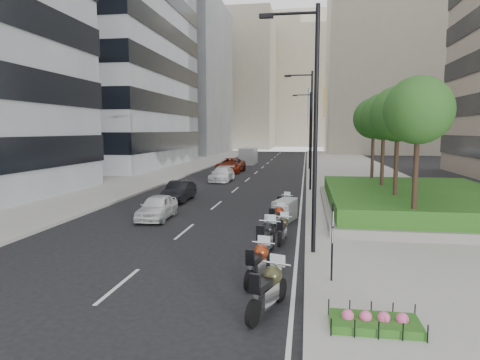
% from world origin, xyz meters
% --- Properties ---
extents(ground, '(160.00, 160.00, 0.00)m').
position_xyz_m(ground, '(0.00, 0.00, 0.00)').
color(ground, black).
rests_on(ground, ground).
extents(sidewalk_right, '(10.00, 100.00, 0.15)m').
position_xyz_m(sidewalk_right, '(9.00, 30.00, 0.07)').
color(sidewalk_right, '#9E9B93').
rests_on(sidewalk_right, ground).
extents(sidewalk_left, '(8.00, 100.00, 0.15)m').
position_xyz_m(sidewalk_left, '(-12.00, 30.00, 0.07)').
color(sidewalk_left, '#9E9B93').
rests_on(sidewalk_left, ground).
extents(lane_edge, '(0.12, 100.00, 0.01)m').
position_xyz_m(lane_edge, '(3.70, 30.00, 0.01)').
color(lane_edge, silver).
rests_on(lane_edge, ground).
extents(lane_centre, '(0.12, 100.00, 0.01)m').
position_xyz_m(lane_centre, '(-1.50, 30.00, 0.01)').
color(lane_centre, silver).
rests_on(lane_centre, ground).
extents(building_grey_mid, '(22.00, 26.00, 40.00)m').
position_xyz_m(building_grey_mid, '(-24.00, 38.00, 20.00)').
color(building_grey_mid, gray).
rests_on(building_grey_mid, ground).
extents(building_grey_far, '(22.00, 26.00, 30.00)m').
position_xyz_m(building_grey_far, '(-24.00, 70.00, 15.00)').
color(building_grey_far, gray).
rests_on(building_grey_far, ground).
extents(building_cream_right, '(28.00, 24.00, 36.00)m').
position_xyz_m(building_cream_right, '(22.00, 80.00, 18.00)').
color(building_cream_right, '#B7AD93').
rests_on(building_cream_right, ground).
extents(building_cream_left, '(26.00, 24.00, 34.00)m').
position_xyz_m(building_cream_left, '(-18.00, 100.00, 17.00)').
color(building_cream_left, '#B7AD93').
rests_on(building_cream_left, ground).
extents(building_cream_centre, '(30.00, 24.00, 38.00)m').
position_xyz_m(building_cream_centre, '(2.00, 120.00, 19.00)').
color(building_cream_centre, '#B7AD93').
rests_on(building_cream_centre, ground).
extents(planter, '(10.00, 14.00, 0.40)m').
position_xyz_m(planter, '(10.00, 10.00, 0.35)').
color(planter, gray).
rests_on(planter, sidewalk_right).
extents(hedge, '(9.40, 13.40, 0.80)m').
position_xyz_m(hedge, '(10.00, 10.00, 0.95)').
color(hedge, '#285217').
rests_on(hedge, planter).
extents(flower_bed, '(2.00, 1.00, 0.20)m').
position_xyz_m(flower_bed, '(5.60, -5.00, 0.25)').
color(flower_bed, '#285217').
rests_on(flower_bed, sidewalk_right).
extents(tree_0, '(2.80, 2.80, 6.30)m').
position_xyz_m(tree_0, '(8.50, 4.00, 5.42)').
color(tree_0, '#332319').
rests_on(tree_0, planter).
extents(tree_1, '(2.80, 2.80, 6.30)m').
position_xyz_m(tree_1, '(8.50, 8.00, 5.42)').
color(tree_1, '#332319').
rests_on(tree_1, planter).
extents(tree_2, '(2.80, 2.80, 6.30)m').
position_xyz_m(tree_2, '(8.50, 12.00, 5.42)').
color(tree_2, '#332319').
rests_on(tree_2, planter).
extents(tree_3, '(2.80, 2.80, 6.30)m').
position_xyz_m(tree_3, '(8.50, 16.00, 5.42)').
color(tree_3, '#332319').
rests_on(tree_3, planter).
extents(lamp_post_0, '(2.34, 0.45, 9.00)m').
position_xyz_m(lamp_post_0, '(4.14, 1.00, 5.07)').
color(lamp_post_0, black).
rests_on(lamp_post_0, ground).
extents(lamp_post_1, '(2.34, 0.45, 9.00)m').
position_xyz_m(lamp_post_1, '(4.14, 18.00, 5.07)').
color(lamp_post_1, black).
rests_on(lamp_post_1, ground).
extents(lamp_post_2, '(2.34, 0.45, 9.00)m').
position_xyz_m(lamp_post_2, '(4.14, 36.00, 5.07)').
color(lamp_post_2, black).
rests_on(lamp_post_2, ground).
extents(parking_sign, '(0.06, 0.32, 2.50)m').
position_xyz_m(parking_sign, '(4.80, -2.00, 1.46)').
color(parking_sign, black).
rests_on(parking_sign, ground).
extents(motorcycle_0, '(1.00, 2.25, 1.16)m').
position_xyz_m(motorcycle_0, '(3.10, -4.21, 0.62)').
color(motorcycle_0, black).
rests_on(motorcycle_0, ground).
extents(motorcycle_1, '(0.77, 2.22, 1.11)m').
position_xyz_m(motorcycle_1, '(2.60, -2.01, 0.60)').
color(motorcycle_1, black).
rests_on(motorcycle_1, ground).
extents(motorcycle_2, '(0.82, 2.46, 1.23)m').
position_xyz_m(motorcycle_2, '(2.58, 0.69, 0.66)').
color(motorcycle_2, black).
rests_on(motorcycle_2, ground).
extents(motorcycle_3, '(0.67, 2.00, 1.00)m').
position_xyz_m(motorcycle_3, '(3.07, 2.84, 0.53)').
color(motorcycle_3, black).
rests_on(motorcycle_3, ground).
extents(motorcycle_4, '(0.83, 2.10, 1.07)m').
position_xyz_m(motorcycle_4, '(2.70, 4.90, 0.57)').
color(motorcycle_4, black).
rests_on(motorcycle_4, ground).
extents(motorcycle_5, '(1.25, 2.00, 1.13)m').
position_xyz_m(motorcycle_5, '(2.95, 6.88, 0.56)').
color(motorcycle_5, black).
rests_on(motorcycle_5, ground).
extents(motorcycle_6, '(0.82, 1.96, 1.00)m').
position_xyz_m(motorcycle_6, '(2.80, 8.88, 0.54)').
color(motorcycle_6, black).
rests_on(motorcycle_6, ground).
extents(car_a, '(1.64, 3.78, 1.27)m').
position_xyz_m(car_a, '(-3.70, 6.46, 0.64)').
color(car_a, silver).
rests_on(car_a, ground).
extents(car_b, '(1.40, 3.95, 1.30)m').
position_xyz_m(car_b, '(-4.25, 12.17, 0.65)').
color(car_b, black).
rests_on(car_b, ground).
extents(car_c, '(1.86, 4.49, 1.30)m').
position_xyz_m(car_c, '(-3.62, 23.39, 0.65)').
color(car_c, white).
rests_on(car_c, ground).
extents(car_d, '(2.72, 5.73, 1.58)m').
position_xyz_m(car_d, '(-4.30, 31.71, 0.79)').
color(car_d, maroon).
rests_on(car_d, ground).
extents(delivery_van, '(2.05, 5.32, 2.23)m').
position_xyz_m(delivery_van, '(-3.98, 43.54, 1.04)').
color(delivery_van, '#AFAEB1').
rests_on(delivery_van, ground).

